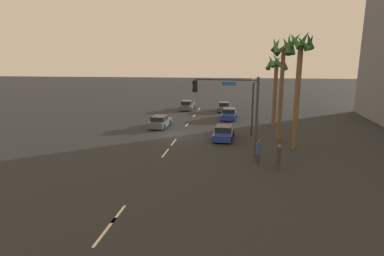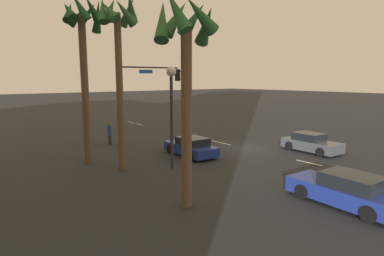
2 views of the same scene
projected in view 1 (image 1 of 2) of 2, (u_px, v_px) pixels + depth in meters
The scene contains 20 objects.
ground_plane at pixel (179, 136), 31.12m from camera, with size 220.00×220.00×0.00m, color #232628.
lane_stripe_0 at pixel (199, 109), 48.53m from camera, with size 2.60×0.14×0.01m, color silver.
lane_stripe_1 at pixel (194, 115), 42.72m from camera, with size 2.16×0.14×0.01m, color silver.
lane_stripe_2 at pixel (187, 125), 36.42m from camera, with size 1.80×0.14×0.01m, color silver.
lane_stripe_3 at pixel (174, 142), 28.68m from camera, with size 2.28×0.14×0.01m, color silver.
lane_stripe_4 at pixel (165, 153), 25.34m from camera, with size 2.47×0.14×0.01m, color silver.
lane_stripe_5 at pixel (119, 214), 15.23m from camera, with size 1.81×0.14×0.01m, color silver.
lane_stripe_6 at pixel (105, 231), 13.67m from camera, with size 2.46×0.14×0.01m, color silver.
car_0 at pixel (187, 105), 47.76m from camera, with size 4.40×1.94×1.44m.
car_1 at pixel (160, 122), 35.06m from camera, with size 4.17×2.03×1.34m.
car_2 at pixel (224, 133), 29.78m from camera, with size 4.23×2.08×1.28m.
car_3 at pixel (229, 114), 40.15m from camera, with size 4.66×2.13×1.37m.
car_4 at pixel (224, 107), 46.41m from camera, with size 4.00×1.84×1.33m.
traffic_signal at pixel (234, 102), 23.94m from camera, with size 1.00×5.30×6.31m.
streetlamp at pixel (253, 95), 30.35m from camera, with size 0.56×0.56×5.87m.
pedestrian_0 at pixel (258, 151), 22.69m from camera, with size 0.43×0.43×1.72m.
pedestrian_1 at pixel (279, 156), 21.49m from camera, with size 0.47×0.47×1.75m.
palm_tree_0 at pixel (276, 72), 34.37m from camera, with size 2.37×2.63×8.40m.
palm_tree_1 at pixel (299, 61), 25.12m from camera, with size 2.50×2.45×9.99m.
palm_tree_2 at pixel (282, 62), 27.98m from camera, with size 2.18×2.43×9.69m.
Camera 1 is at (29.73, 5.59, 7.48)m, focal length 28.54 mm.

